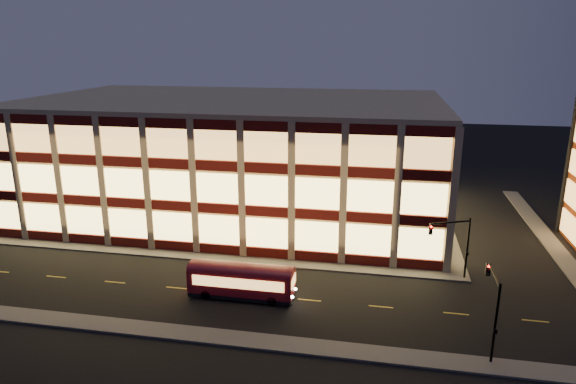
# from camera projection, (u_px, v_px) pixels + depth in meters

# --- Properties ---
(ground) EXTENTS (200.00, 200.00, 0.00)m
(ground) POSITION_uv_depth(u_px,v_px,m) (219.00, 263.00, 51.10)
(ground) COLOR black
(ground) RESTS_ON ground
(sidewalk_office_south) EXTENTS (54.00, 2.00, 0.15)m
(sidewalk_office_south) POSITION_uv_depth(u_px,v_px,m) (194.00, 256.00, 52.57)
(sidewalk_office_south) COLOR #514F4C
(sidewalk_office_south) RESTS_ON ground
(sidewalk_office_east) EXTENTS (2.00, 30.00, 0.15)m
(sidewalk_office_east) POSITION_uv_depth(u_px,v_px,m) (442.00, 221.00, 62.94)
(sidewalk_office_east) COLOR #514F4C
(sidewalk_office_east) RESTS_ON ground
(sidewalk_tower_west) EXTENTS (2.00, 30.00, 0.15)m
(sidewalk_tower_west) POSITION_uv_depth(u_px,v_px,m) (538.00, 226.00, 60.95)
(sidewalk_tower_west) COLOR #514F4C
(sidewalk_tower_west) RESTS_ON ground
(sidewalk_near) EXTENTS (100.00, 2.00, 0.15)m
(sidewalk_near) POSITION_uv_depth(u_px,v_px,m) (165.00, 331.00, 38.83)
(sidewalk_near) COLOR #514F4C
(sidewalk_near) RESTS_ON ground
(office_building) EXTENTS (50.45, 30.45, 14.50)m
(office_building) POSITION_uv_depth(u_px,v_px,m) (237.00, 155.00, 65.55)
(office_building) COLOR tan
(office_building) RESTS_ON ground
(traffic_signal_far) EXTENTS (3.79, 1.87, 6.00)m
(traffic_signal_far) POSITION_uv_depth(u_px,v_px,m) (454.00, 239.00, 46.15)
(traffic_signal_far) COLOR black
(traffic_signal_far) RESTS_ON ground
(traffic_signal_near) EXTENTS (0.32, 4.45, 6.00)m
(traffic_signal_near) POSITION_uv_depth(u_px,v_px,m) (493.00, 299.00, 35.29)
(traffic_signal_near) COLOR black
(traffic_signal_near) RESTS_ON ground
(trolley_bus) EXTENTS (9.03, 2.39, 3.06)m
(trolley_bus) POSITION_uv_depth(u_px,v_px,m) (241.00, 279.00, 43.77)
(trolley_bus) COLOR maroon
(trolley_bus) RESTS_ON ground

